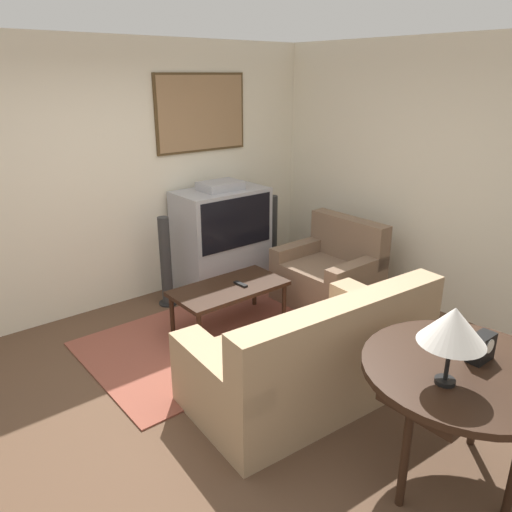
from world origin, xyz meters
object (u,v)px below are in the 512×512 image
(mantel_clock, at_px, (481,347))
(speaker_tower_right, at_px, (272,237))
(tv, at_px, (222,238))
(coffee_table, at_px, (229,290))
(console_table, at_px, (463,377))
(speaker_tower_left, at_px, (166,264))
(couch, at_px, (313,360))
(armchair, at_px, (330,276))
(table_lamp, at_px, (453,326))

(mantel_clock, bearing_deg, speaker_tower_right, 68.90)
(tv, bearing_deg, coffee_table, -121.86)
(console_table, bearing_deg, speaker_tower_right, 66.77)
(console_table, relative_size, speaker_tower_right, 1.17)
(console_table, distance_m, speaker_tower_left, 3.28)
(couch, bearing_deg, mantel_clock, 103.17)
(armchair, relative_size, console_table, 0.85)
(speaker_tower_right, bearing_deg, armchair, -95.46)
(speaker_tower_right, bearing_deg, couch, -124.14)
(couch, relative_size, console_table, 1.66)
(speaker_tower_right, bearing_deg, coffee_table, -146.44)
(couch, bearing_deg, console_table, 96.48)
(speaker_tower_left, bearing_deg, tv, 1.78)
(couch, relative_size, speaker_tower_left, 1.94)
(table_lamp, relative_size, mantel_clock, 2.60)
(table_lamp, distance_m, speaker_tower_right, 3.72)
(table_lamp, bearing_deg, coffee_table, 82.06)
(speaker_tower_left, bearing_deg, armchair, -37.41)
(speaker_tower_right, bearing_deg, console_table, -113.23)
(armchair, xyz_separation_m, mantel_clock, (-1.16, -2.22, 0.57))
(coffee_table, distance_m, speaker_tower_right, 1.55)
(armchair, relative_size, coffee_table, 0.88)
(speaker_tower_left, bearing_deg, table_lamp, -92.45)
(coffee_table, height_order, table_lamp, table_lamp)
(mantel_clock, relative_size, speaker_tower_right, 0.18)
(coffee_table, bearing_deg, tv, 58.14)
(console_table, height_order, speaker_tower_left, speaker_tower_left)
(mantel_clock, bearing_deg, coffee_table, 90.61)
(coffee_table, xyz_separation_m, console_table, (-0.11, -2.41, 0.33))
(coffee_table, relative_size, mantel_clock, 6.39)
(tv, relative_size, speaker_tower_left, 1.27)
(tv, xyz_separation_m, armchair, (0.64, -1.08, -0.28))
(coffee_table, distance_m, table_lamp, 2.55)
(coffee_table, distance_m, mantel_clock, 2.47)
(tv, height_order, couch, tv)
(armchair, bearing_deg, speaker_tower_left, -127.84)
(armchair, height_order, coffee_table, armchair)
(armchair, distance_m, mantel_clock, 2.57)
(mantel_clock, xyz_separation_m, speaker_tower_right, (1.27, 3.28, -0.41))
(tv, bearing_deg, console_table, -101.30)
(coffee_table, xyz_separation_m, table_lamp, (-0.34, -2.42, 0.73))
(armchair, bearing_deg, speaker_tower_right, 174.10)
(couch, height_order, coffee_table, couch)
(armchair, bearing_deg, mantel_clock, -28.12)
(speaker_tower_right, bearing_deg, speaker_tower_left, 180.00)
(console_table, xyz_separation_m, mantel_clock, (0.14, -0.01, 0.15))
(tv, xyz_separation_m, table_lamp, (-0.88, -3.30, 0.54))
(tv, distance_m, mantel_clock, 3.35)
(table_lamp, bearing_deg, couch, 80.96)
(coffee_table, relative_size, console_table, 0.96)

